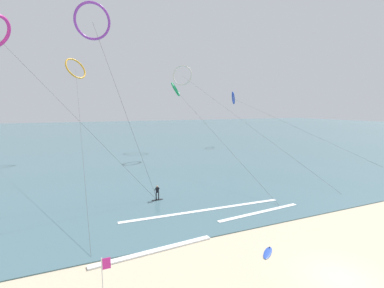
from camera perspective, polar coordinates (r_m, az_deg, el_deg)
ground_plane at (r=21.35m, az=28.16°, el=-23.05°), size 400.00×400.00×0.00m
sea_water at (r=120.39m, az=-16.54°, el=2.17°), size 400.00×200.00×0.08m
surfer_charcoal at (r=32.34m, az=-7.13°, el=-10.07°), size 1.40×0.59×1.70m
kite_emerald at (r=60.92m, az=-3.37°, el=11.10°), size 3.34×36.68×15.98m
kite_violet at (r=33.78m, az=-19.72°, el=22.60°), size 7.96×3.82×21.52m
kite_cobalt at (r=81.03m, az=8.52°, el=9.32°), size 3.83×46.59×15.12m
kite_amber at (r=64.96m, az=-22.77°, el=14.08°), size 5.25×47.48×20.90m
kite_ivory at (r=74.94m, az=-1.98°, el=13.89°), size 4.52×48.82×21.59m
surfboard_spare at (r=22.44m, az=15.27°, el=-20.70°), size 1.78×1.64×0.20m
beach_flag at (r=16.38m, az=-17.58°, el=-24.41°), size 0.47×0.06×2.98m
wave_crest_near at (r=22.09m, az=-7.72°, el=-20.92°), size 9.38×1.20×0.12m
wave_crest_mid at (r=29.53m, az=13.75°, el=-13.53°), size 10.01×1.27×0.12m
wave_crest_far at (r=29.32m, az=2.72°, el=-13.47°), size 17.50×1.16×0.12m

